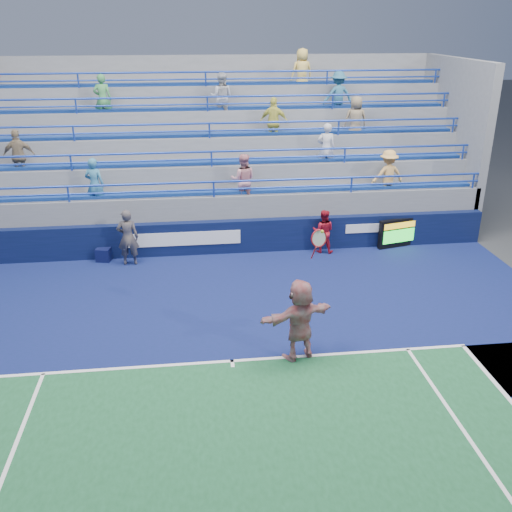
{
  "coord_description": "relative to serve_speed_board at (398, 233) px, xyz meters",
  "views": [
    {
      "loc": [
        -0.78,
        -10.88,
        7.12
      ],
      "look_at": [
        0.85,
        2.5,
        1.5
      ],
      "focal_mm": 40.0,
      "sensor_mm": 36.0,
      "label": 1
    }
  ],
  "objects": [
    {
      "name": "tennis_player",
      "position": [
        -4.57,
        -6.28,
        0.47
      ],
      "size": [
        1.86,
        1.12,
        3.08
      ],
      "color": "silver",
      "rests_on": "ground"
    },
    {
      "name": "bleacher_stand",
      "position": [
        -6.09,
        3.97,
        1.04
      ],
      "size": [
        18.0,
        5.6,
        6.13
      ],
      "color": "slate",
      "rests_on": "ground"
    },
    {
      "name": "judge_chair",
      "position": [
        -9.65,
        -0.01,
        -0.25
      ],
      "size": [
        0.52,
        0.52,
        0.77
      ],
      "color": "#0B1038",
      "rests_on": "ground"
    },
    {
      "name": "ball_girl",
      "position": [
        -2.6,
        -0.15,
        0.23
      ],
      "size": [
        0.84,
        0.74,
        1.45
      ],
      "primitive_type": "imported",
      "rotation": [
        0.0,
        0.0,
        2.84
      ],
      "color": "#AA1323",
      "rests_on": "ground"
    },
    {
      "name": "sponsor_wall",
      "position": [
        -6.09,
        0.2,
        0.05
      ],
      "size": [
        18.0,
        0.32,
        1.1
      ],
      "color": "black",
      "rests_on": "ground"
    },
    {
      "name": "serve_speed_board",
      "position": [
        0.0,
        0.0,
        0.0
      ],
      "size": [
        1.43,
        0.49,
        0.99
      ],
      "color": "black",
      "rests_on": "ground"
    },
    {
      "name": "ground",
      "position": [
        -6.1,
        -6.3,
        -0.5
      ],
      "size": [
        120.0,
        120.0,
        0.0
      ],
      "primitive_type": "plane",
      "color": "#333538"
    },
    {
      "name": "line_judge",
      "position": [
        -8.82,
        -0.42,
        0.4
      ],
      "size": [
        0.66,
        0.43,
        1.8
      ],
      "primitive_type": "imported",
      "rotation": [
        0.0,
        0.0,
        3.14
      ],
      "color": "#121A33",
      "rests_on": "ground"
    }
  ]
}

